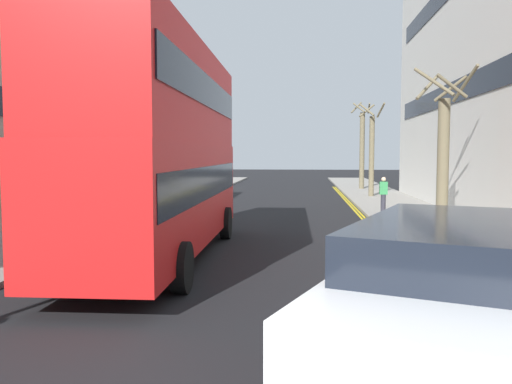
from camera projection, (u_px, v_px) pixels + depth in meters
The scene contains 10 objects.
sidewalk_right at pixel (442, 233), 17.94m from camera, with size 4.00×80.00×0.14m, color gray.
sidewalk_left at pixel (78, 228), 19.10m from camera, with size 4.00×80.00×0.14m, color gray.
kerb_line_outer at pixel (390, 243), 16.15m from camera, with size 0.10×56.00×0.01m, color yellow.
kerb_line_inner at pixel (384, 243), 16.16m from camera, with size 0.10×56.00×0.01m, color yellow.
double_decker_bus_away at pixel (161, 144), 13.61m from camera, with size 2.93×10.85×5.64m.
taxi_minivan at pixel (451, 331), 5.05m from camera, with size 3.45×5.16×2.12m.
pedestrian_far at pixel (383, 195), 22.99m from camera, with size 0.34×0.22×1.62m.
street_tree_near at pixel (443, 154), 18.56m from camera, with size 2.12×2.14×5.71m.
street_tree_mid at pixel (362, 148), 39.42m from camera, with size 1.43×1.66×6.62m.
street_tree_far at pixel (372, 152), 32.41m from camera, with size 1.55×1.63×5.78m.
Camera 1 is at (1.69, -2.29, 2.78)m, focal length 36.54 mm.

